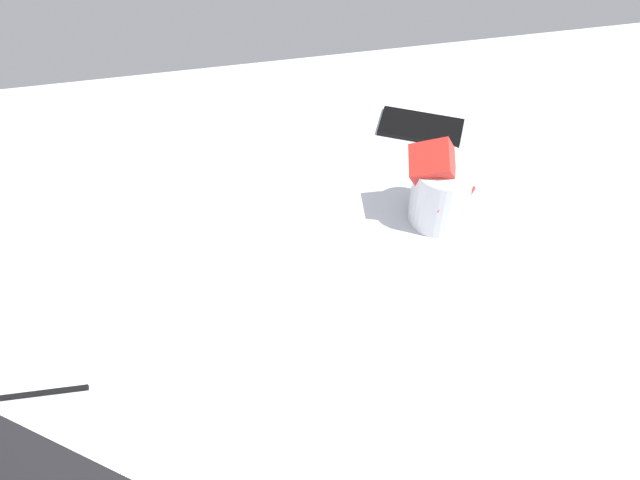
% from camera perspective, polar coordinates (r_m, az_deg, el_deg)
% --- Properties ---
extents(bed_mattress, '(1.80, 1.40, 0.18)m').
position_cam_1_polar(bed_mattress, '(1.13, 9.06, -12.73)').
color(bed_mattress, '#B7BCC6').
rests_on(bed_mattress, ground).
extents(snack_cup, '(0.10, 0.09, 0.15)m').
position_cam_1_polar(snack_cup, '(1.16, 8.93, 3.72)').
color(snack_cup, silver).
rests_on(snack_cup, bed_mattress).
extents(cell_phone, '(0.16, 0.12, 0.01)m').
position_cam_1_polar(cell_phone, '(1.34, 7.49, 8.29)').
color(cell_phone, black).
rests_on(cell_phone, bed_mattress).
extents(charger_cable, '(0.17, 0.01, 0.01)m').
position_cam_1_polar(charger_cable, '(1.09, -21.20, -10.70)').
color(charger_cable, black).
rests_on(charger_cable, bed_mattress).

